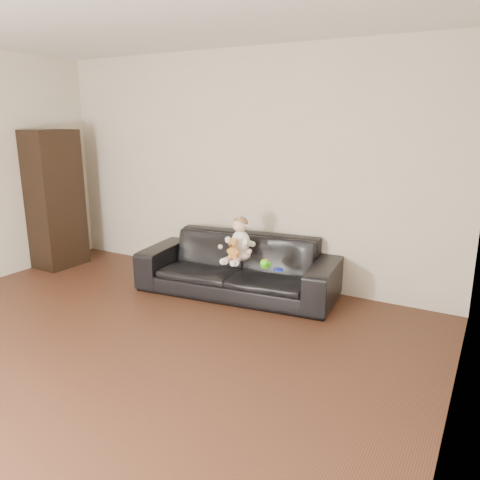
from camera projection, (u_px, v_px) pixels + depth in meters
The scene contains 11 objects.
floor at pixel (54, 385), 3.35m from camera, with size 5.50×5.50×0.00m, color #462618.
wall_back at pixel (241, 168), 5.34m from camera, with size 5.00×5.00×0.00m, color beige.
wall_right at pixel (454, 265), 1.84m from camera, with size 5.50×5.50×0.00m, color beige.
sofa at pixel (238, 265), 5.06m from camera, with size 2.13×0.83×0.62m, color black.
cabinet at pixel (55, 200), 5.89m from camera, with size 0.43×0.59×1.72m, color black.
shelf_item at pixel (53, 169), 5.78m from camera, with size 0.18×0.25×0.28m, color silver.
baby at pixel (239, 242), 4.84m from camera, with size 0.34×0.41×0.46m.
teddy_bear at pixel (233, 249), 4.73m from camera, with size 0.12×0.13×0.22m.
toy_green at pixel (266, 265), 4.62m from camera, with size 0.11×0.13×0.09m, color #4EEC1B.
toy_rattle at pixel (266, 264), 4.67m from camera, with size 0.08×0.08×0.08m, color #D35E18.
toy_blue_disc at pixel (278, 270), 4.58m from camera, with size 0.10×0.10×0.01m, color #192EC8.
Camera 1 is at (2.62, -1.94, 1.86)m, focal length 35.00 mm.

